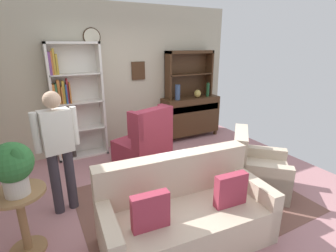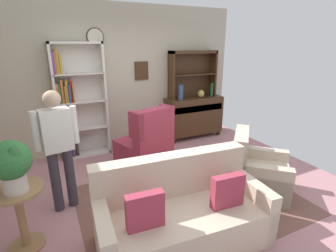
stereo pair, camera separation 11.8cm
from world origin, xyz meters
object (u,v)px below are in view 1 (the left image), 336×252
object	(u,v)px
potted_plant_large	(13,166)
wingback_chair	(145,144)
vase_round	(198,94)
couch_floral	(185,214)
bottle_wine	(208,90)
coffee_table	(152,173)
book_stack	(145,170)
armchair_floral	(256,171)
person_reading	(58,145)
sideboard	(190,115)
vase_tall	(178,92)
bookshelf	(73,105)
sideboard_hutch	(189,68)
plant_stand	(22,215)

from	to	relation	value
potted_plant_large	wingback_chair	bearing A→B (deg)	35.63
vase_round	couch_floral	world-z (taller)	vase_round
bottle_wine	coffee_table	world-z (taller)	bottle_wine
vase_round	book_stack	distance (m)	2.81
armchair_floral	person_reading	size ratio (longest dim) A/B	0.69
armchair_floral	coffee_table	size ratio (longest dim) A/B	1.35
sideboard	potted_plant_large	size ratio (longest dim) A/B	2.49
vase_tall	person_reading	bearing A→B (deg)	-149.54
bookshelf	vase_round	world-z (taller)	bookshelf
bookshelf	vase_round	size ratio (longest dim) A/B	12.35
bookshelf	potted_plant_large	world-z (taller)	bookshelf
sideboard_hutch	potted_plant_large	distance (m)	4.09
vase_tall	vase_round	world-z (taller)	vase_tall
sideboard	book_stack	world-z (taller)	sideboard
vase_tall	wingback_chair	size ratio (longest dim) A/B	0.30
sideboard	wingback_chair	world-z (taller)	wingback_chair
armchair_floral	person_reading	xyz separation A→B (m)	(-2.54, 0.80, 0.62)
vase_tall	potted_plant_large	xyz separation A→B (m)	(-2.96, -2.09, -0.07)
couch_floral	coffee_table	world-z (taller)	couch_floral
vase_round	couch_floral	size ratio (longest dim) A/B	0.09
bookshelf	vase_tall	size ratio (longest dim) A/B	6.58
sideboard	sideboard_hutch	size ratio (longest dim) A/B	1.18
bookshelf	wingback_chair	world-z (taller)	bookshelf
coffee_table	plant_stand	bearing A→B (deg)	-168.59
bookshelf	potted_plant_large	xyz separation A→B (m)	(-0.87, -2.26, -0.00)
bookshelf	wingback_chair	bearing A→B (deg)	-42.28
armchair_floral	wingback_chair	xyz separation A→B (m)	(-1.10, 1.53, 0.09)
plant_stand	coffee_table	size ratio (longest dim) A/B	0.88
armchair_floral	potted_plant_large	xyz separation A→B (m)	(-2.97, 0.19, 0.72)
sideboard	couch_floral	world-z (taller)	sideboard
vase_round	person_reading	xyz separation A→B (m)	(-3.04, -1.50, -0.10)
armchair_floral	plant_stand	bearing A→B (deg)	175.26
sideboard	book_stack	distance (m)	2.71
bottle_wine	potted_plant_large	bearing A→B (deg)	-150.91
plant_stand	wingback_chair	bearing A→B (deg)	34.22
bookshelf	bottle_wine	bearing A→B (deg)	-3.47
sideboard_hutch	sideboard	bearing A→B (deg)	-90.00
potted_plant_large	coffee_table	world-z (taller)	potted_plant_large
couch_floral	wingback_chair	distance (m)	1.94
sideboard_hutch	bottle_wine	world-z (taller)	sideboard_hutch
vase_tall	armchair_floral	xyz separation A→B (m)	(0.01, -2.28, -0.79)
wingback_chair	coffee_table	bearing A→B (deg)	-108.20
bookshelf	plant_stand	distance (m)	2.44
sideboard	couch_floral	distance (m)	3.30
wingback_chair	coffee_table	distance (m)	1.02
sideboard_hutch	bottle_wine	distance (m)	0.65
plant_stand	armchair_floral	bearing A→B (deg)	-4.74
coffee_table	vase_round	bearing A→B (deg)	41.94
sideboard	coffee_table	size ratio (longest dim) A/B	1.62
bottle_wine	coffee_table	size ratio (longest dim) A/B	0.39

